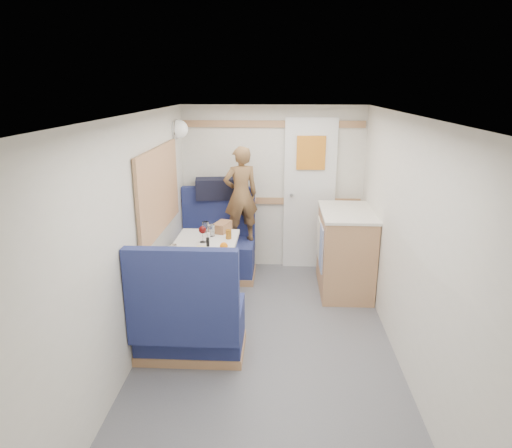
# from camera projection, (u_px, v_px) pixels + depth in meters

# --- Properties ---
(floor) EXTENTS (4.50, 4.50, 0.00)m
(floor) POSITION_uv_depth(u_px,v_px,m) (266.00, 367.00, 3.74)
(floor) COLOR #515156
(floor) RESTS_ON ground
(ceiling) EXTENTS (4.50, 4.50, 0.00)m
(ceiling) POSITION_uv_depth(u_px,v_px,m) (268.00, 118.00, 3.15)
(ceiling) COLOR silver
(ceiling) RESTS_ON wall_back
(wall_back) EXTENTS (2.20, 0.02, 2.00)m
(wall_back) POSITION_uv_depth(u_px,v_px,m) (273.00, 189.00, 5.60)
(wall_back) COLOR silver
(wall_back) RESTS_ON floor
(wall_left) EXTENTS (0.02, 4.50, 2.00)m
(wall_left) POSITION_uv_depth(u_px,v_px,m) (124.00, 250.00, 3.50)
(wall_left) COLOR silver
(wall_left) RESTS_ON floor
(wall_right) EXTENTS (0.02, 4.50, 2.00)m
(wall_right) POSITION_uv_depth(u_px,v_px,m) (415.00, 256.00, 3.39)
(wall_right) COLOR silver
(wall_right) RESTS_ON floor
(oak_trim_low) EXTENTS (2.15, 0.02, 0.08)m
(oak_trim_low) POSITION_uv_depth(u_px,v_px,m) (272.00, 201.00, 5.62)
(oak_trim_low) COLOR #AF794F
(oak_trim_low) RESTS_ON wall_back
(oak_trim_high) EXTENTS (2.15, 0.02, 0.08)m
(oak_trim_high) POSITION_uv_depth(u_px,v_px,m) (273.00, 124.00, 5.35)
(oak_trim_high) COLOR #AF794F
(oak_trim_high) RESTS_ON wall_back
(side_window) EXTENTS (0.04, 1.30, 0.72)m
(side_window) POSITION_uv_depth(u_px,v_px,m) (158.00, 190.00, 4.38)
(side_window) COLOR #999E86
(side_window) RESTS_ON wall_left
(rear_door) EXTENTS (0.62, 0.12, 1.86)m
(rear_door) POSITION_uv_depth(u_px,v_px,m) (309.00, 192.00, 5.55)
(rear_door) COLOR white
(rear_door) RESTS_ON wall_back
(dinette_table) EXTENTS (0.62, 0.92, 0.72)m
(dinette_table) POSITION_uv_depth(u_px,v_px,m) (205.00, 257.00, 4.56)
(dinette_table) COLOR white
(dinette_table) RESTS_ON floor
(bench_far) EXTENTS (0.90, 0.59, 1.05)m
(bench_far) POSITION_uv_depth(u_px,v_px,m) (217.00, 252.00, 5.46)
(bench_far) COLOR #181A4C
(bench_far) RESTS_ON floor
(bench_near) EXTENTS (0.90, 0.59, 1.05)m
(bench_near) POSITION_uv_depth(u_px,v_px,m) (190.00, 324.00, 3.81)
(bench_near) COLOR #181A4C
(bench_near) RESTS_ON floor
(ledge) EXTENTS (0.90, 0.14, 0.04)m
(ledge) POSITION_uv_depth(u_px,v_px,m) (219.00, 200.00, 5.54)
(ledge) COLOR #AF794F
(ledge) RESTS_ON bench_far
(dome_light) EXTENTS (0.20, 0.20, 0.20)m
(dome_light) POSITION_uv_depth(u_px,v_px,m) (179.00, 129.00, 5.05)
(dome_light) COLOR white
(dome_light) RESTS_ON wall_left
(galley_counter) EXTENTS (0.57, 0.92, 0.92)m
(galley_counter) POSITION_uv_depth(u_px,v_px,m) (345.00, 250.00, 5.04)
(galley_counter) COLOR #AF794F
(galley_counter) RESTS_ON floor
(person) EXTENTS (0.48, 0.40, 1.12)m
(person) POSITION_uv_depth(u_px,v_px,m) (241.00, 195.00, 5.25)
(person) COLOR brown
(person) RESTS_ON bench_far
(duffel_bag) EXTENTS (0.54, 0.32, 0.24)m
(duffel_bag) POSITION_uv_depth(u_px,v_px,m) (217.00, 188.00, 5.50)
(duffel_bag) COLOR black
(duffel_bag) RESTS_ON ledge
(tray) EXTENTS (0.28, 0.35, 0.02)m
(tray) POSITION_uv_depth(u_px,v_px,m) (218.00, 254.00, 4.19)
(tray) COLOR silver
(tray) RESTS_ON dinette_table
(orange_fruit) EXTENTS (0.08, 0.08, 0.08)m
(orange_fruit) POSITION_uv_depth(u_px,v_px,m) (224.00, 246.00, 4.26)
(orange_fruit) COLOR orange
(orange_fruit) RESTS_ON tray
(cheese_block) EXTENTS (0.09, 0.06, 0.03)m
(cheese_block) POSITION_uv_depth(u_px,v_px,m) (201.00, 248.00, 4.27)
(cheese_block) COLOR #E2CA83
(cheese_block) RESTS_ON tray
(wine_glass) EXTENTS (0.08, 0.08, 0.17)m
(wine_glass) POSITION_uv_depth(u_px,v_px,m) (203.00, 230.00, 4.49)
(wine_glass) COLOR white
(wine_glass) RESTS_ON dinette_table
(tumbler_left) EXTENTS (0.07, 0.07, 0.11)m
(tumbler_left) POSITION_uv_depth(u_px,v_px,m) (173.00, 250.00, 4.15)
(tumbler_left) COLOR white
(tumbler_left) RESTS_ON dinette_table
(tumbler_mid) EXTENTS (0.07, 0.07, 0.11)m
(tumbler_mid) POSITION_uv_depth(u_px,v_px,m) (206.00, 227.00, 4.84)
(tumbler_mid) COLOR white
(tumbler_mid) RESTS_ON dinette_table
(tumbler_right) EXTENTS (0.07, 0.07, 0.12)m
(tumbler_right) POSITION_uv_depth(u_px,v_px,m) (211.00, 231.00, 4.70)
(tumbler_right) COLOR white
(tumbler_right) RESTS_ON dinette_table
(beer_glass) EXTENTS (0.06, 0.06, 0.09)m
(beer_glass) POSITION_uv_depth(u_px,v_px,m) (229.00, 234.00, 4.62)
(beer_glass) COLOR #895313
(beer_glass) RESTS_ON dinette_table
(pepper_grinder) EXTENTS (0.03, 0.03, 0.09)m
(pepper_grinder) POSITION_uv_depth(u_px,v_px,m) (208.00, 242.00, 4.41)
(pepper_grinder) COLOR black
(pepper_grinder) RESTS_ON dinette_table
(salt_grinder) EXTENTS (0.04, 0.04, 0.09)m
(salt_grinder) POSITION_uv_depth(u_px,v_px,m) (208.00, 237.00, 4.55)
(salt_grinder) COLOR white
(salt_grinder) RESTS_ON dinette_table
(bread_loaf) EXTENTS (0.20, 0.27, 0.10)m
(bread_loaf) POSITION_uv_depth(u_px,v_px,m) (222.00, 227.00, 4.85)
(bread_loaf) COLOR brown
(bread_loaf) RESTS_ON dinette_table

